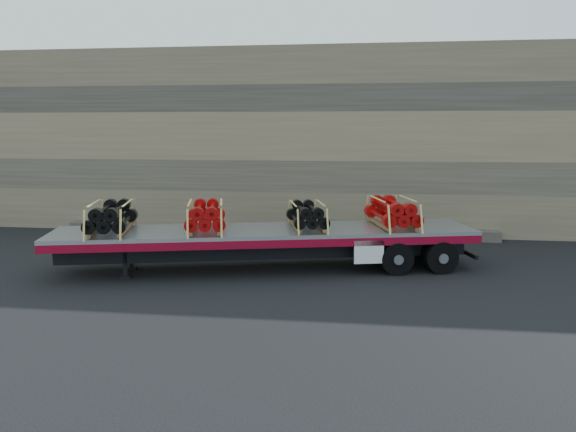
# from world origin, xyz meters

# --- Properties ---
(ground) EXTENTS (120.00, 120.00, 0.00)m
(ground) POSITION_xyz_m (0.00, 0.00, 0.00)
(ground) COLOR black
(ground) RESTS_ON ground
(rock_wall) EXTENTS (44.00, 3.00, 7.00)m
(rock_wall) POSITION_xyz_m (0.00, 6.50, 3.50)
(rock_wall) COLOR #7A6B54
(rock_wall) RESTS_ON ground
(trailer) EXTENTS (12.00, 5.13, 1.18)m
(trailer) POSITION_xyz_m (-0.01, -0.45, 0.59)
(trailer) COLOR #A2A5AA
(trailer) RESTS_ON ground
(bundle_front) EXTENTS (1.60, 2.39, 0.77)m
(bundle_front) POSITION_xyz_m (-4.09, -1.49, 1.57)
(bundle_front) COLOR black
(bundle_front) RESTS_ON trailer
(bundle_midfront) EXTENTS (1.55, 2.32, 0.75)m
(bundle_midfront) POSITION_xyz_m (-1.61, -0.86, 1.56)
(bundle_midfront) COLOR #A40908
(bundle_midfront) RESTS_ON trailer
(bundle_midrear) EXTENTS (1.42, 2.12, 0.69)m
(bundle_midrear) POSITION_xyz_m (1.15, -0.15, 1.52)
(bundle_midrear) COLOR black
(bundle_midrear) RESTS_ON trailer
(bundle_rear) EXTENTS (1.61, 2.40, 0.78)m
(bundle_rear) POSITION_xyz_m (3.57, 0.47, 1.57)
(bundle_rear) COLOR #A40908
(bundle_rear) RESTS_ON trailer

